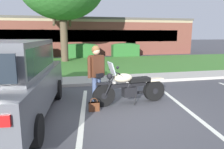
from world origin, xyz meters
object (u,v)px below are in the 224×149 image
object	(u,v)px
motorcycle	(132,87)
parked_suv_adjacent	(8,80)
hedge_right	(125,50)
hedge_center_left	(32,51)
handbag	(94,106)
brick_building	(81,36)
rider_person	(96,72)
hedge_center_right	(81,50)

from	to	relation	value
motorcycle	parked_suv_adjacent	size ratio (longest dim) A/B	0.45
parked_suv_adjacent	hedge_right	xyz separation A→B (m)	(6.78, 13.17, -0.30)
hedge_center_left	motorcycle	bearing A→B (deg)	-70.70
handbag	hedge_center_left	size ratio (longest dim) A/B	0.11
motorcycle	hedge_right	xyz separation A→B (m)	(3.56, 12.74, 0.16)
brick_building	handbag	bearing A→B (deg)	-93.92
handbag	parked_suv_adjacent	bearing A→B (deg)	-179.08
rider_person	hedge_center_right	distance (m)	12.79
handbag	hedge_center_left	bearing A→B (deg)	103.95
hedge_center_left	brick_building	xyz separation A→B (m)	(4.55, 5.71, 1.15)
motorcycle	hedge_center_right	distance (m)	12.74
parked_suv_adjacent	hedge_center_right	distance (m)	13.46
handbag	hedge_center_left	world-z (taller)	hedge_center_left
rider_person	hedge_center_left	world-z (taller)	rider_person
hedge_right	motorcycle	bearing A→B (deg)	-105.63
rider_person	handbag	bearing A→B (deg)	-110.16
handbag	motorcycle	bearing A→B (deg)	18.70
motorcycle	rider_person	distance (m)	1.17
handbag	brick_building	size ratio (longest dim) A/B	0.02
rider_person	hedge_right	distance (m)	13.59
motorcycle	parked_suv_adjacent	bearing A→B (deg)	-172.27
handbag	hedge_center_right	world-z (taller)	hedge_center_right
hedge_center_right	brick_building	bearing A→B (deg)	84.56
handbag	hedge_center_right	bearing A→B (deg)	86.74
handbag	hedge_center_right	distance (m)	13.17
hedge_right	parked_suv_adjacent	bearing A→B (deg)	-117.25
motorcycle	handbag	bearing A→B (deg)	-161.30
motorcycle	brick_building	distance (m)	18.49
motorcycle	rider_person	world-z (taller)	rider_person
handbag	hedge_center_left	xyz separation A→B (m)	(-3.26, 13.14, 0.51)
motorcycle	hedge_center_left	world-z (taller)	motorcycle
parked_suv_adjacent	hedge_center_left	distance (m)	13.23
motorcycle	rider_person	bearing A→B (deg)	-177.99
hedge_center_left	hedge_right	xyz separation A→B (m)	(8.02, 0.00, 0.00)
hedge_right	brick_building	size ratio (longest dim) A/B	0.11
hedge_center_right	hedge_right	size ratio (longest dim) A/B	1.17
hedge_center_left	brick_building	bearing A→B (deg)	51.42
hedge_center_left	handbag	bearing A→B (deg)	-76.05
hedge_center_right	rider_person	bearing A→B (deg)	-92.75
hedge_right	hedge_center_right	bearing A→B (deg)	180.00
parked_suv_adjacent	hedge_center_right	xyz separation A→B (m)	(2.77, 13.17, -0.30)
hedge_center_left	brick_building	world-z (taller)	brick_building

